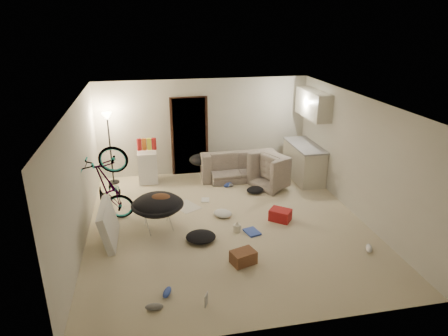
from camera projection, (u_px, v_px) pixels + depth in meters
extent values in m
cube|color=beige|center=(227.00, 224.00, 8.16)|extent=(5.50, 6.00, 0.02)
cube|color=white|center=(228.00, 101.00, 7.27)|extent=(5.50, 6.00, 0.02)
cube|color=beige|center=(204.00, 127.00, 10.48)|extent=(5.50, 0.02, 2.50)
cube|color=beige|center=(276.00, 249.00, 4.96)|extent=(5.50, 0.02, 2.50)
cube|color=beige|center=(78.00, 176.00, 7.21)|extent=(0.02, 6.00, 2.50)
cube|color=beige|center=(358.00, 157.00, 8.22)|extent=(0.02, 6.00, 2.50)
cube|color=black|center=(189.00, 136.00, 10.45)|extent=(0.85, 0.10, 2.04)
cube|color=black|center=(190.00, 137.00, 10.42)|extent=(0.97, 0.04, 2.10)
cylinder|color=black|center=(114.00, 182.00, 10.15)|extent=(0.28, 0.28, 0.03)
cylinder|color=black|center=(111.00, 151.00, 9.85)|extent=(0.04, 0.04, 1.70)
cone|color=#FFE0A5|center=(107.00, 116.00, 9.54)|extent=(0.24, 0.24, 0.18)
cube|color=beige|center=(304.00, 162.00, 10.28)|extent=(0.60, 1.50, 0.88)
cube|color=gray|center=(305.00, 145.00, 10.12)|extent=(0.64, 1.54, 0.04)
cube|color=beige|center=(313.00, 104.00, 9.77)|extent=(0.38, 1.40, 0.65)
imported|color=#3B433C|center=(236.00, 167.00, 10.44)|extent=(1.93, 0.79, 0.56)
imported|color=#3B433C|center=(278.00, 173.00, 9.94)|extent=(1.17, 1.22, 0.62)
imported|color=black|center=(111.00, 201.00, 8.10)|extent=(1.76, 0.92, 0.97)
imported|color=#A31818|center=(205.00, 308.00, 5.77)|extent=(0.24, 0.22, 0.02)
cube|color=white|center=(148.00, 167.00, 10.08)|extent=(0.48, 0.48, 0.80)
cube|color=#A31818|center=(139.00, 145.00, 9.83)|extent=(0.12, 0.10, 0.30)
cube|color=#BB5617|center=(144.00, 144.00, 9.86)|extent=(0.11, 0.09, 0.30)
cube|color=yellow|center=(149.00, 144.00, 9.88)|extent=(0.11, 0.08, 0.30)
cube|color=#A31818|center=(154.00, 144.00, 9.90)|extent=(0.12, 0.10, 0.30)
cylinder|color=silver|center=(158.00, 218.00, 7.88)|extent=(0.67, 0.67, 0.47)
ellipsoid|color=black|center=(158.00, 204.00, 7.78)|extent=(0.95, 0.95, 0.40)
torus|color=black|center=(158.00, 204.00, 7.78)|extent=(1.02, 1.02, 0.07)
ellipsoid|color=#4D2D1A|center=(160.00, 200.00, 7.72)|extent=(0.50, 0.43, 0.22)
ellipsoid|color=black|center=(200.00, 160.00, 10.18)|extent=(0.58, 0.48, 0.28)
cube|color=silver|center=(108.00, 224.00, 7.39)|extent=(0.30, 1.10, 0.73)
cube|color=brown|center=(243.00, 257.00, 6.80)|extent=(0.47, 0.40, 0.23)
cube|color=#A31818|center=(280.00, 215.00, 8.24)|extent=(0.51, 0.50, 0.24)
cylinder|color=silver|center=(237.00, 228.00, 7.82)|extent=(0.15, 0.15, 0.15)
cone|color=silver|center=(237.00, 223.00, 7.78)|extent=(0.08, 0.08, 0.06)
cube|color=beige|center=(186.00, 206.00, 8.87)|extent=(0.67, 0.72, 0.01)
cube|color=#314BB1|center=(252.00, 232.00, 7.80)|extent=(0.32, 0.39, 0.03)
cube|color=silver|center=(205.00, 200.00, 9.17)|extent=(0.22, 0.26, 0.02)
ellipsoid|color=#314BB1|center=(228.00, 185.00, 9.89)|extent=(0.29, 0.25, 0.10)
ellipsoid|color=slate|center=(229.00, 185.00, 9.91)|extent=(0.26, 0.24, 0.09)
ellipsoid|color=#314BB1|center=(167.00, 292.00, 6.04)|extent=(0.19, 0.28, 0.10)
ellipsoid|color=slate|center=(154.00, 307.00, 5.74)|extent=(0.27, 0.13, 0.10)
ellipsoid|color=white|center=(369.00, 248.00, 7.18)|extent=(0.22, 0.30, 0.10)
ellipsoid|color=black|center=(201.00, 237.00, 7.48)|extent=(0.62, 0.55, 0.18)
ellipsoid|color=black|center=(255.00, 190.00, 9.57)|extent=(0.54, 0.51, 0.13)
ellipsoid|color=silver|center=(223.00, 213.00, 8.43)|extent=(0.53, 0.53, 0.13)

